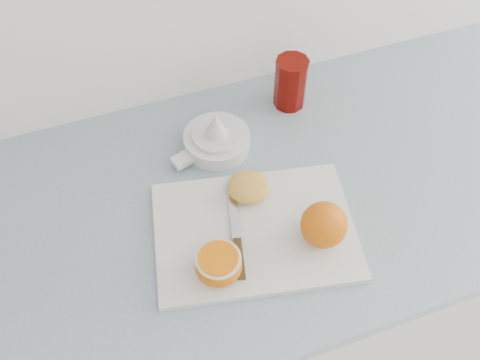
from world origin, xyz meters
The scene contains 8 objects.
counter centered at (0.11, 1.70, 0.45)m, with size 2.46×0.64×0.89m.
cutting_board centered at (0.04, 1.61, 0.90)m, with size 0.35×0.25×0.01m, color silver.
whole_orange centered at (0.14, 1.56, 0.94)m, with size 0.08×0.08×0.08m.
half_orange centered at (-0.05, 1.55, 0.93)m, with size 0.08×0.08×0.05m.
squeezed_shell centered at (0.06, 1.69, 0.92)m, with size 0.08×0.08×0.03m.
paring_knife centered at (0.00, 1.58, 0.91)m, with size 0.06×0.17×0.01m.
citrus_juicer centered at (0.04, 1.83, 0.91)m, with size 0.17×0.13×0.09m.
red_tumbler centered at (0.23, 1.90, 0.94)m, with size 0.07×0.07×0.11m.
Camera 1 is at (-0.16, 1.14, 1.70)m, focal length 40.00 mm.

